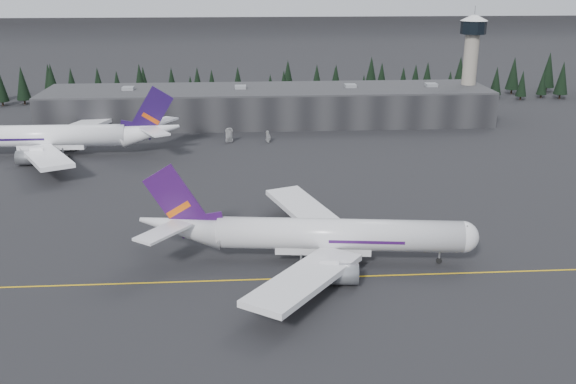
{
  "coord_description": "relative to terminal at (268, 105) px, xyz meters",
  "views": [
    {
      "loc": [
        -8.65,
        -106.33,
        52.72
      ],
      "look_at": [
        0.0,
        20.0,
        9.0
      ],
      "focal_mm": 40.0,
      "sensor_mm": 36.0,
      "label": 1
    }
  ],
  "objects": [
    {
      "name": "gse_vehicle_b",
      "position": [
        -1.18,
        -29.27,
        -5.63
      ],
      "size": [
        4.23,
        2.59,
        1.34
      ],
      "primitive_type": "imported",
      "rotation": [
        0.0,
        0.0,
        -1.3
      ],
      "color": "#B8B8BA",
      "rests_on": "ground"
    },
    {
      "name": "jet_main",
      "position": [
        3.02,
        -119.55,
        -0.93
      ],
      "size": [
        64.62,
        59.35,
        19.04
      ],
      "rotation": [
        0.0,
        0.0,
        -0.12
      ],
      "color": "silver",
      "rests_on": "ground"
    },
    {
      "name": "mountain_ridge",
      "position": [
        0.0,
        875.0,
        -6.3
      ],
      "size": [
        4400.0,
        900.0,
        420.0
      ],
      "primitive_type": null,
      "color": "white",
      "rests_on": "ground"
    },
    {
      "name": "ground",
      "position": [
        0.0,
        -125.0,
        -6.3
      ],
      "size": [
        1400.0,
        1400.0,
        0.0
      ],
      "primitive_type": "plane",
      "color": "black",
      "rests_on": "ground"
    },
    {
      "name": "gse_vehicle_a",
      "position": [
        -13.93,
        -28.47,
        -5.61
      ],
      "size": [
        3.57,
        5.37,
        1.37
      ],
      "primitive_type": "imported",
      "rotation": [
        0.0,
        0.0,
        0.28
      ],
      "color": "#B8B8BA",
      "rests_on": "ground"
    },
    {
      "name": "control_tower",
      "position": [
        75.0,
        3.0,
        17.11
      ],
      "size": [
        10.0,
        10.0,
        37.7
      ],
      "color": "gray",
      "rests_on": "ground"
    },
    {
      "name": "jet_parked",
      "position": [
        -63.77,
        -40.17,
        -0.44
      ],
      "size": [
        70.63,
        65.21,
        20.77
      ],
      "rotation": [
        0.0,
        0.0,
        3.13
      ],
      "color": "white",
      "rests_on": "ground"
    },
    {
      "name": "terminal",
      "position": [
        0.0,
        0.0,
        0.0
      ],
      "size": [
        160.0,
        30.0,
        12.6
      ],
      "color": "black",
      "rests_on": "ground"
    },
    {
      "name": "taxiline",
      "position": [
        0.0,
        -127.0,
        -6.29
      ],
      "size": [
        400.0,
        0.4,
        0.02
      ],
      "primitive_type": "cube",
      "color": "gold",
      "rests_on": "ground"
    },
    {
      "name": "treeline",
      "position": [
        0.0,
        37.0,
        1.2
      ],
      "size": [
        360.0,
        20.0,
        15.0
      ],
      "primitive_type": "cube",
      "color": "black",
      "rests_on": "ground"
    }
  ]
}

